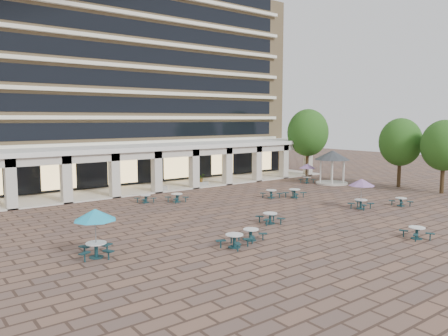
{
  "coord_description": "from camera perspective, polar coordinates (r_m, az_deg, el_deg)",
  "views": [
    {
      "loc": [
        -21.88,
        -23.92,
        6.98
      ],
      "look_at": [
        -1.29,
        3.0,
        3.15
      ],
      "focal_mm": 35.0,
      "sensor_mm": 36.0,
      "label": 1
    }
  ],
  "objects": [
    {
      "name": "picnic_table_1",
      "position": [
        24.08,
        1.36,
        -9.32
      ],
      "size": [
        1.97,
        1.97,
        0.73
      ],
      "rotation": [
        0.0,
        0.0,
        0.34
      ],
      "color": "#14353C",
      "rests_on": "ground"
    },
    {
      "name": "picnic_table_3",
      "position": [
        37.95,
        22.12,
        -4.02
      ],
      "size": [
        1.66,
        1.66,
        0.66
      ],
      "rotation": [
        0.0,
        0.0,
        -0.19
      ],
      "color": "#14353C",
      "rests_on": "ground"
    },
    {
      "name": "picnic_table_4",
      "position": [
        22.89,
        -16.49,
        -6.1
      ],
      "size": [
        2.15,
        2.15,
        2.49
      ],
      "rotation": [
        0.0,
        0.0,
        -0.34
      ],
      "color": "#14353C",
      "rests_on": "ground"
    },
    {
      "name": "picnic_table_11",
      "position": [
        48.33,
        10.83,
        0.16
      ],
      "size": [
        1.81,
        1.81,
        2.09
      ],
      "rotation": [
        0.0,
        0.0,
        -0.12
      ],
      "color": "#14353C",
      "rests_on": "ground"
    },
    {
      "name": "apartment_building",
      "position": [
        54.31,
        -13.76,
        12.21
      ],
      "size": [
        40.0,
        15.5,
        25.2
      ],
      "color": "tan",
      "rests_on": "ground"
    },
    {
      "name": "picnic_table_2",
      "position": [
        28.1,
        23.88,
        -7.63
      ],
      "size": [
        1.87,
        1.87,
        0.69
      ],
      "rotation": [
        0.0,
        0.0,
        -0.36
      ],
      "color": "#14353C",
      "rests_on": "ground"
    },
    {
      "name": "picnic_table_9",
      "position": [
        37.15,
        -10.22,
        -3.87
      ],
      "size": [
        1.6,
        1.6,
        0.65
      ],
      "rotation": [
        0.0,
        0.0,
        0.13
      ],
      "color": "#14353C",
      "rests_on": "ground"
    },
    {
      "name": "picnic_table_7",
      "position": [
        38.95,
        6.18,
        -3.28
      ],
      "size": [
        1.67,
        1.67,
        0.71
      ],
      "rotation": [
        0.0,
        0.0,
        0.06
      ],
      "color": "#14353C",
      "rests_on": "ground"
    },
    {
      "name": "picnic_table_6",
      "position": [
        35.47,
        17.52,
        -1.94
      ],
      "size": [
        2.03,
        2.03,
        2.34
      ],
      "rotation": [
        0.0,
        0.0,
        0.14
      ],
      "color": "#14353C",
      "rests_on": "ground"
    },
    {
      "name": "planter_left",
      "position": [
        42.53,
        -8.47,
        -2.34
      ],
      "size": [
        1.5,
        0.65,
        1.3
      ],
      "color": "gray",
      "rests_on": "ground"
    },
    {
      "name": "gazebo",
      "position": [
        48.2,
        13.96,
        1.16
      ],
      "size": [
        3.84,
        3.84,
        3.57
      ],
      "rotation": [
        0.0,
        0.0,
        -0.35
      ],
      "color": "beige",
      "rests_on": "ground"
    },
    {
      "name": "tree_east_c",
      "position": [
        53.18,
        10.9,
        4.55
      ],
      "size": [
        4.89,
        4.89,
        8.14
      ],
      "color": "#402F19",
      "rests_on": "ground"
    },
    {
      "name": "picnic_table_12",
      "position": [
        37.01,
        -6.18,
        -3.78
      ],
      "size": [
        1.72,
        1.72,
        0.72
      ],
      "rotation": [
        0.0,
        0.0,
        0.09
      ],
      "color": "#14353C",
      "rests_on": "ground"
    },
    {
      "name": "ground",
      "position": [
        33.16,
        4.95,
        -5.73
      ],
      "size": [
        120.0,
        120.0,
        0.0
      ],
      "primitive_type": "plane",
      "color": "brown",
      "rests_on": "ground"
    },
    {
      "name": "planter_right",
      "position": [
        45.06,
        -3.02,
        -1.72
      ],
      "size": [
        1.5,
        0.67,
        1.35
      ],
      "color": "gray",
      "rests_on": "ground"
    },
    {
      "name": "tree_east_b",
      "position": [
        45.54,
        26.81,
        2.65
      ],
      "size": [
        4.15,
        4.15,
        6.91
      ],
      "color": "#402F19",
      "rests_on": "ground"
    },
    {
      "name": "retail_arcade",
      "position": [
        44.65,
        -7.91,
        1.28
      ],
      "size": [
        42.0,
        6.6,
        4.4
      ],
      "color": "white",
      "rests_on": "ground"
    },
    {
      "name": "picnic_table_10",
      "position": [
        39.36,
        9.2,
        -3.18
      ],
      "size": [
        1.9,
        1.9,
        0.76
      ],
      "rotation": [
        0.0,
        0.0,
        0.17
      ],
      "color": "#14353C",
      "rests_on": "ground"
    },
    {
      "name": "tree_east_a",
      "position": [
        47.96,
        22.05,
        3.15
      ],
      "size": [
        4.24,
        4.24,
        7.06
      ],
      "color": "#402F19",
      "rests_on": "ground"
    },
    {
      "name": "picnic_table_0",
      "position": [
        25.46,
        3.53,
        -8.54
      ],
      "size": [
        1.69,
        1.69,
        0.67
      ],
      "rotation": [
        0.0,
        0.0,
        0.18
      ],
      "color": "#14353C",
      "rests_on": "ground"
    },
    {
      "name": "picnic_table_5",
      "position": [
        29.49,
        6.04,
        -6.41
      ],
      "size": [
        1.91,
        1.91,
        0.72
      ],
      "rotation": [
        0.0,
        0.0,
        -0.29
      ],
      "color": "#14353C",
      "rests_on": "ground"
    }
  ]
}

